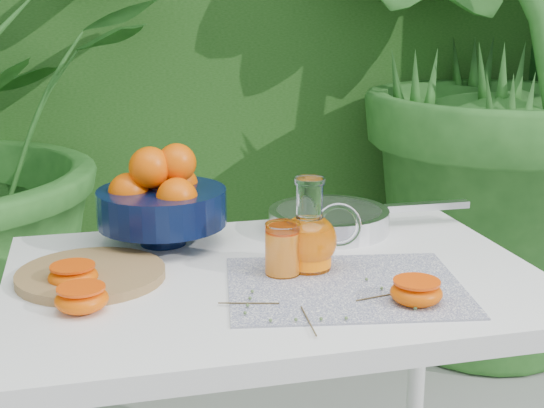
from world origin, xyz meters
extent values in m
imported|color=#286121|center=(1.11, 1.22, 1.07)|extent=(3.00, 3.00, 2.15)
cube|color=white|center=(0.13, 0.09, 0.73)|extent=(1.00, 0.70, 0.04)
cylinder|color=white|center=(-0.32, 0.39, 0.35)|extent=(0.04, 0.04, 0.71)
cylinder|color=white|center=(0.58, 0.39, 0.35)|extent=(0.04, 0.04, 0.71)
cube|color=#0C1044|center=(0.24, -0.01, 0.75)|extent=(0.47, 0.39, 0.00)
cylinder|color=olive|center=(-0.21, 0.14, 0.76)|extent=(0.28, 0.28, 0.02)
cylinder|color=black|center=(-0.05, 0.32, 0.77)|extent=(0.13, 0.13, 0.04)
cylinder|color=black|center=(-0.05, 0.32, 0.83)|extent=(0.35, 0.35, 0.08)
sphere|color=#FB5702|center=(-0.12, 0.33, 0.86)|extent=(0.11, 0.11, 0.08)
sphere|color=#FB5702|center=(-0.01, 0.37, 0.86)|extent=(0.11, 0.11, 0.08)
sphere|color=#FB5702|center=(-0.03, 0.26, 0.86)|extent=(0.11, 0.11, 0.08)
sphere|color=#FB5702|center=(-0.08, 0.38, 0.86)|extent=(0.11, 0.11, 0.08)
sphere|color=#FB5702|center=(-0.07, 0.32, 0.92)|extent=(0.11, 0.11, 0.09)
sphere|color=#FB5702|center=(-0.02, 0.32, 0.92)|extent=(0.11, 0.11, 0.08)
cylinder|color=white|center=(0.20, 0.09, 0.76)|extent=(0.11, 0.11, 0.01)
ellipsoid|color=white|center=(0.20, 0.09, 0.81)|extent=(0.14, 0.14, 0.10)
cylinder|color=white|center=(0.20, 0.09, 0.89)|extent=(0.06, 0.06, 0.07)
cylinder|color=white|center=(0.20, 0.09, 0.93)|extent=(0.07, 0.07, 0.01)
torus|color=white|center=(0.25, 0.07, 0.84)|extent=(0.08, 0.04, 0.09)
cylinder|color=orange|center=(0.20, 0.09, 0.80)|extent=(0.11, 0.11, 0.08)
cylinder|color=white|center=(0.15, 0.07, 0.80)|extent=(0.08, 0.08, 0.10)
cylinder|color=orange|center=(0.15, 0.07, 0.80)|extent=(0.07, 0.07, 0.08)
cylinder|color=#EF4107|center=(0.15, 0.07, 0.84)|extent=(0.06, 0.06, 0.00)
cylinder|color=silver|center=(0.32, 0.32, 0.77)|extent=(0.27, 0.27, 0.05)
cylinder|color=silver|center=(0.32, 0.32, 0.79)|extent=(0.24, 0.24, 0.01)
cube|color=silver|center=(0.55, 0.32, 0.79)|extent=(0.20, 0.03, 0.02)
ellipsoid|color=#FB5702|center=(-0.22, -0.01, 0.77)|extent=(0.10, 0.10, 0.04)
cylinder|color=#EF4107|center=(-0.22, -0.01, 0.79)|extent=(0.09, 0.09, 0.00)
ellipsoid|color=#FB5702|center=(-0.24, 0.11, 0.77)|extent=(0.10, 0.10, 0.04)
cylinder|color=#EF4107|center=(-0.24, 0.11, 0.79)|extent=(0.09, 0.09, 0.00)
ellipsoid|color=#FB5702|center=(0.33, -0.11, 0.77)|extent=(0.10, 0.10, 0.04)
cylinder|color=#EF4107|center=(0.33, -0.11, 0.79)|extent=(0.09, 0.09, 0.00)
cylinder|color=brown|center=(0.13, -0.15, 0.76)|extent=(0.01, 0.11, 0.00)
sphere|color=#506D39|center=(0.07, -0.14, 0.76)|extent=(0.01, 0.01, 0.01)
sphere|color=#506D39|center=(0.11, -0.14, 0.76)|extent=(0.01, 0.01, 0.01)
sphere|color=#506D39|center=(0.15, -0.15, 0.76)|extent=(0.01, 0.01, 0.01)
sphere|color=#506D39|center=(0.19, -0.16, 0.76)|extent=(0.01, 0.01, 0.01)
cylinder|color=brown|center=(0.30, -0.07, 0.76)|extent=(0.13, 0.03, 0.00)
sphere|color=#506D39|center=(0.28, 0.00, 0.76)|extent=(0.01, 0.01, 0.01)
sphere|color=#506D39|center=(0.29, -0.05, 0.76)|extent=(0.01, 0.01, 0.01)
sphere|color=#506D39|center=(0.30, -0.10, 0.76)|extent=(0.01, 0.01, 0.01)
sphere|color=#506D39|center=(0.31, -0.15, 0.76)|extent=(0.01, 0.01, 0.01)
cylinder|color=brown|center=(0.05, -0.05, 0.76)|extent=(0.10, 0.03, 0.00)
sphere|color=#506D39|center=(0.04, -0.10, 0.76)|extent=(0.01, 0.01, 0.01)
sphere|color=#506D39|center=(0.05, -0.07, 0.76)|extent=(0.01, 0.01, 0.01)
sphere|color=#506D39|center=(0.06, -0.04, 0.76)|extent=(0.01, 0.01, 0.01)
sphere|color=#506D39|center=(0.07, -0.01, 0.76)|extent=(0.01, 0.01, 0.01)
camera|label=1|loc=(-0.20, -1.22, 1.25)|focal=50.00mm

